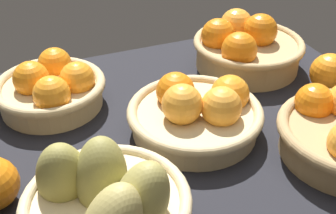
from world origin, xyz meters
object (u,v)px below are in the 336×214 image
(basket_center, at_px, (195,111))
(loose_orange_back_gap, at_px, (329,73))
(basket_far_right, at_px, (245,47))
(basket_near_left_pears, at_px, (105,205))
(basket_far_left, at_px, (52,88))

(basket_center, bearing_deg, loose_orange_back_gap, 3.82)
(basket_far_right, height_order, basket_center, basket_far_right)
(basket_near_left_pears, height_order, basket_center, basket_near_left_pears)
(basket_near_left_pears, bearing_deg, basket_far_left, 92.14)
(basket_far_left, bearing_deg, basket_far_right, -0.27)
(loose_orange_back_gap, bearing_deg, basket_far_left, 163.92)
(basket_near_left_pears, xyz_separation_m, loose_orange_back_gap, (0.53, 0.19, -0.01))
(basket_center, distance_m, basket_far_left, 0.29)
(basket_far_right, height_order, loose_orange_back_gap, basket_far_right)
(basket_center, bearing_deg, basket_far_left, 141.83)
(basket_far_right, bearing_deg, basket_far_left, 179.73)
(basket_far_right, distance_m, basket_near_left_pears, 0.55)
(basket_far_right, height_order, basket_near_left_pears, basket_near_left_pears)
(basket_far_right, height_order, basket_far_left, basket_far_right)
(basket_far_right, relative_size, basket_near_left_pears, 1.06)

